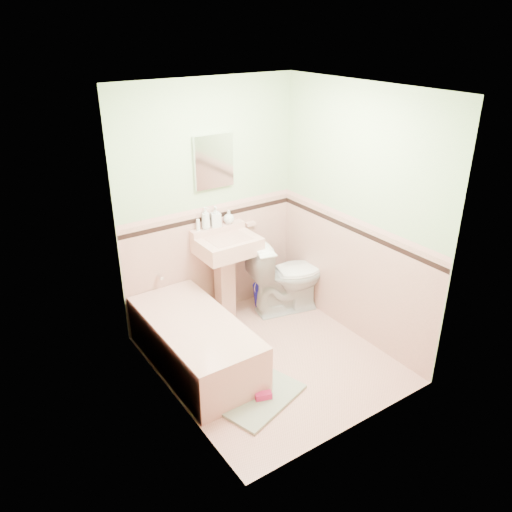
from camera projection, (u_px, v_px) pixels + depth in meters
floor at (270, 359)px, 4.92m from camera, size 2.20×2.20×0.00m
ceiling at (274, 88)px, 3.86m from camera, size 2.20×2.20×0.00m
wall_back at (210, 205)px, 5.21m from camera, size 2.50×0.00×2.50m
wall_front at (364, 291)px, 3.56m from camera, size 2.50×0.00×2.50m
wall_left at (166, 269)px, 3.88m from camera, size 0.00×2.50×2.50m
wall_right at (357, 217)px, 4.90m from camera, size 0.00×2.50×2.50m
wainscot_back at (212, 262)px, 5.48m from camera, size 2.00×0.00×2.00m
wainscot_front at (355, 366)px, 3.85m from camera, size 2.00×0.00×2.00m
wainscot_left at (173, 340)px, 4.16m from camera, size 0.00×2.20×2.20m
wainscot_right at (350, 277)px, 5.17m from camera, size 0.00×2.20×2.20m
accent_back at (211, 217)px, 5.26m from camera, size 2.00×0.00×2.00m
accent_front at (361, 306)px, 3.63m from camera, size 2.00×0.00×2.00m
accent_left at (169, 283)px, 3.95m from camera, size 0.00×2.20×2.20m
accent_right at (354, 230)px, 4.94m from camera, size 0.00×2.20×2.20m
cap_back at (210, 208)px, 5.21m from camera, size 2.00×0.00×2.00m
cap_front at (362, 294)px, 3.59m from camera, size 2.00×0.00×2.00m
cap_left at (168, 272)px, 3.90m from camera, size 0.00×2.20×2.20m
cap_right at (355, 220)px, 4.90m from camera, size 0.00×2.20×2.20m
bathtub at (195, 344)px, 4.75m from camera, size 0.70×1.50×0.45m
tub_faucet at (160, 276)px, 5.12m from camera, size 0.04×0.12×0.04m
sink at (228, 279)px, 5.39m from camera, size 0.61×0.50×0.96m
sink_faucet at (220, 234)px, 5.29m from camera, size 0.02×0.02×0.10m
medicine_cabinet at (214, 161)px, 5.03m from camera, size 0.43×0.04×0.53m
soap_dish at (250, 224)px, 5.55m from camera, size 0.11×0.06×0.04m
soap_bottle_left at (206, 218)px, 5.17m from camera, size 0.12×0.12×0.23m
soap_bottle_mid at (216, 216)px, 5.23m from camera, size 0.12×0.12×0.22m
soap_bottle_right at (229, 217)px, 5.33m from camera, size 0.14×0.14×0.14m
tube at (198, 225)px, 5.15m from camera, size 0.04×0.04×0.12m
toilet at (287, 275)px, 5.59m from camera, size 0.91×0.64×0.84m
bucket at (264, 295)px, 5.79m from camera, size 0.32×0.32×0.25m
bath_mat at (259, 397)px, 4.40m from camera, size 0.86×0.70×0.03m
shoe at (263, 396)px, 4.35m from camera, size 0.16×0.11×0.06m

